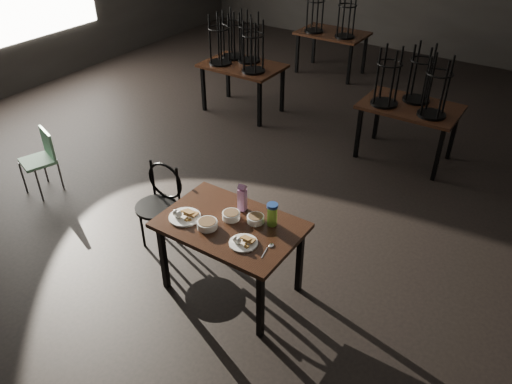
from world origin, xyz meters
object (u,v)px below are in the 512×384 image
Objects in this scene: school_chair at (42,156)px; bentwood_chair at (160,199)px; main_table at (230,231)px; juice_carton at (242,198)px; water_bottle at (272,214)px.

bentwood_chair is at bearing 19.69° from school_chair.
main_table is at bearing 15.74° from school_chair.
juice_carton reaches higher than main_table.
juice_carton is 1.03m from bentwood_chair.
juice_carton is at bearing 173.53° from water_bottle.
water_bottle is 0.27× the size of school_chair.
main_table is 1.59× the size of school_chair.
school_chair is at bearing -178.20° from juice_carton.
bentwood_chair reaches higher than school_chair.
main_table is 2.83m from school_chair.
school_chair is at bearing 177.16° from main_table.
main_table is 5.78× the size of water_bottle.
juice_carton is 0.30× the size of bentwood_chair.
juice_carton reaches higher than water_bottle.
water_bottle is (0.33, -0.04, -0.02)m from juice_carton.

